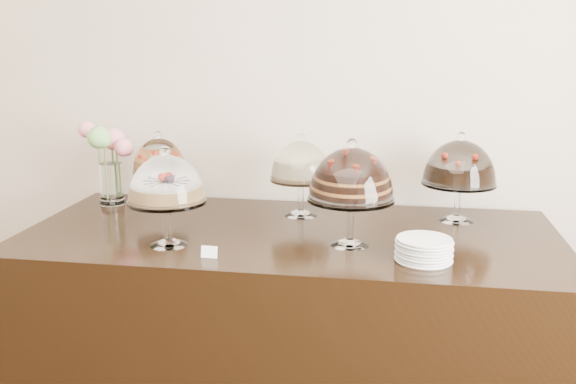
% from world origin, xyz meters
% --- Properties ---
extents(wall_back, '(5.00, 0.04, 3.00)m').
position_xyz_m(wall_back, '(0.00, 3.00, 1.50)').
color(wall_back, '#C4B49D').
rests_on(wall_back, ground).
extents(display_counter, '(2.20, 1.00, 0.90)m').
position_xyz_m(display_counter, '(0.23, 2.45, 0.45)').
color(display_counter, black).
rests_on(display_counter, ground).
extents(cake_stand_sugar_sponge, '(0.30, 0.30, 0.39)m').
position_xyz_m(cake_stand_sugar_sponge, '(-0.20, 2.20, 1.14)').
color(cake_stand_sugar_sponge, white).
rests_on(cake_stand_sugar_sponge, display_counter).
extents(cake_stand_choco_layer, '(0.34, 0.34, 0.42)m').
position_xyz_m(cake_stand_choco_layer, '(0.49, 2.31, 1.17)').
color(cake_stand_choco_layer, white).
rests_on(cake_stand_choco_layer, display_counter).
extents(cake_stand_cheesecake, '(0.28, 0.28, 0.38)m').
position_xyz_m(cake_stand_cheesecake, '(0.24, 2.70, 1.13)').
color(cake_stand_cheesecake, white).
rests_on(cake_stand_cheesecake, display_counter).
extents(cake_stand_dark_choco, '(0.32, 0.32, 0.39)m').
position_xyz_m(cake_stand_dark_choco, '(0.93, 2.72, 1.14)').
color(cake_stand_dark_choco, white).
rests_on(cake_stand_dark_choco, display_counter).
extents(cake_stand_fruit_tart, '(0.25, 0.25, 0.36)m').
position_xyz_m(cake_stand_fruit_tart, '(-0.43, 2.74, 1.13)').
color(cake_stand_fruit_tart, white).
rests_on(cake_stand_fruit_tart, display_counter).
extents(flower_vase, '(0.26, 0.28, 0.40)m').
position_xyz_m(flower_vase, '(-0.69, 2.75, 1.13)').
color(flower_vase, white).
rests_on(flower_vase, display_counter).
extents(plate_stack, '(0.20, 0.20, 0.08)m').
position_xyz_m(plate_stack, '(0.77, 2.17, 0.94)').
color(plate_stack, white).
rests_on(plate_stack, display_counter).
extents(price_card_left, '(0.06, 0.02, 0.04)m').
position_xyz_m(price_card_left, '(-0.00, 2.08, 0.92)').
color(price_card_left, white).
rests_on(price_card_left, display_counter).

